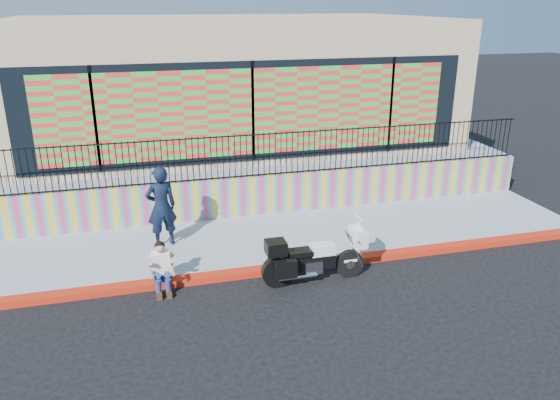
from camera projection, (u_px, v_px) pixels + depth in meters
name	position (u px, v px, depth m)	size (l,w,h in m)	color
ground	(294.00, 270.00, 12.44)	(90.00, 90.00, 0.00)	black
red_curb	(294.00, 267.00, 12.41)	(16.00, 0.30, 0.15)	red
sidewalk	(275.00, 238.00, 13.91)	(16.00, 3.00, 0.15)	#8890A4
mural_wall	(261.00, 195.00, 15.14)	(16.00, 0.20, 1.10)	#DC3A6E
metal_fence	(260.00, 155.00, 14.75)	(15.80, 0.04, 1.20)	black
elevated_platform	(229.00, 151.00, 19.79)	(16.00, 10.00, 1.25)	#8890A4
storefront_building	(228.00, 79.00, 18.69)	(14.00, 8.06, 4.00)	tan
police_motorcycle	(313.00, 257.00, 11.74)	(2.26, 0.75, 1.41)	black
police_officer	(161.00, 207.00, 13.03)	(0.72, 0.48, 1.99)	black
seated_man	(162.00, 272.00, 11.38)	(0.54, 0.71, 1.06)	navy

